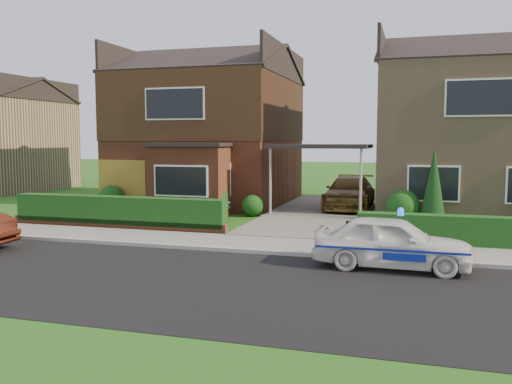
% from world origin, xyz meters
% --- Properties ---
extents(ground, '(120.00, 120.00, 0.00)m').
position_xyz_m(ground, '(0.00, 0.00, 0.00)').
color(ground, '#265015').
rests_on(ground, ground).
extents(road, '(60.00, 6.00, 0.02)m').
position_xyz_m(road, '(0.00, 0.00, 0.00)').
color(road, black).
rests_on(road, ground).
extents(kerb, '(60.00, 0.16, 0.12)m').
position_xyz_m(kerb, '(0.00, 3.05, 0.06)').
color(kerb, '#9E9993').
rests_on(kerb, ground).
extents(sidewalk, '(60.00, 2.00, 0.10)m').
position_xyz_m(sidewalk, '(0.00, 4.10, 0.05)').
color(sidewalk, slate).
rests_on(sidewalk, ground).
extents(driveway, '(3.80, 12.00, 0.12)m').
position_xyz_m(driveway, '(0.00, 11.00, 0.06)').
color(driveway, '#666059').
rests_on(driveway, ground).
extents(house_left, '(7.50, 9.53, 7.25)m').
position_xyz_m(house_left, '(-5.78, 13.90, 3.81)').
color(house_left, brown).
rests_on(house_left, ground).
extents(house_right, '(7.50, 8.06, 7.25)m').
position_xyz_m(house_right, '(5.80, 13.99, 3.66)').
color(house_right, '#92775A').
rests_on(house_right, ground).
extents(carport_link, '(3.80, 3.00, 2.77)m').
position_xyz_m(carport_link, '(0.00, 10.95, 2.66)').
color(carport_link, black).
rests_on(carport_link, ground).
extents(garage_door, '(2.20, 0.10, 2.10)m').
position_xyz_m(garage_door, '(-8.25, 9.96, 1.05)').
color(garage_door, brown).
rests_on(garage_door, ground).
extents(dwarf_wall, '(7.70, 0.25, 0.36)m').
position_xyz_m(dwarf_wall, '(-5.80, 5.30, 0.18)').
color(dwarf_wall, brown).
rests_on(dwarf_wall, ground).
extents(hedge_left, '(7.50, 0.55, 0.90)m').
position_xyz_m(hedge_left, '(-5.80, 5.45, 0.00)').
color(hedge_left, black).
rests_on(hedge_left, ground).
extents(hedge_right, '(7.50, 0.55, 0.80)m').
position_xyz_m(hedge_right, '(5.80, 5.35, 0.00)').
color(hedge_right, black).
rests_on(hedge_right, ground).
extents(shrub_left_far, '(1.08, 1.08, 1.08)m').
position_xyz_m(shrub_left_far, '(-8.50, 9.50, 0.54)').
color(shrub_left_far, black).
rests_on(shrub_left_far, ground).
extents(shrub_left_mid, '(1.32, 1.32, 1.32)m').
position_xyz_m(shrub_left_mid, '(-4.00, 9.30, 0.66)').
color(shrub_left_mid, black).
rests_on(shrub_left_mid, ground).
extents(shrub_left_near, '(0.84, 0.84, 0.84)m').
position_xyz_m(shrub_left_near, '(-2.40, 9.60, 0.42)').
color(shrub_left_near, black).
rests_on(shrub_left_near, ground).
extents(shrub_right_near, '(1.20, 1.20, 1.20)m').
position_xyz_m(shrub_right_near, '(3.20, 9.40, 0.60)').
color(shrub_right_near, black).
rests_on(shrub_right_near, ground).
extents(conifer_a, '(0.90, 0.90, 2.60)m').
position_xyz_m(conifer_a, '(4.20, 9.20, 1.30)').
color(conifer_a, black).
rests_on(conifer_a, ground).
extents(police_car, '(3.29, 3.61, 1.38)m').
position_xyz_m(police_car, '(3.12, 2.40, 0.61)').
color(police_car, silver).
rests_on(police_car, ground).
extents(driveway_car, '(1.88, 4.51, 1.30)m').
position_xyz_m(driveway_car, '(1.00, 12.30, 0.77)').
color(driveway_car, brown).
rests_on(driveway_car, driveway).
extents(potted_plant_a, '(0.43, 0.36, 0.69)m').
position_xyz_m(potted_plant_a, '(-3.28, 9.00, 0.34)').
color(potted_plant_a, gray).
rests_on(potted_plant_a, ground).
extents(potted_plant_b, '(0.51, 0.51, 0.73)m').
position_xyz_m(potted_plant_b, '(-9.00, 9.00, 0.36)').
color(potted_plant_b, gray).
rests_on(potted_plant_b, ground).
extents(potted_plant_c, '(0.52, 0.52, 0.67)m').
position_xyz_m(potted_plant_c, '(-3.04, 8.09, 0.34)').
color(potted_plant_c, gray).
rests_on(potted_plant_c, ground).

